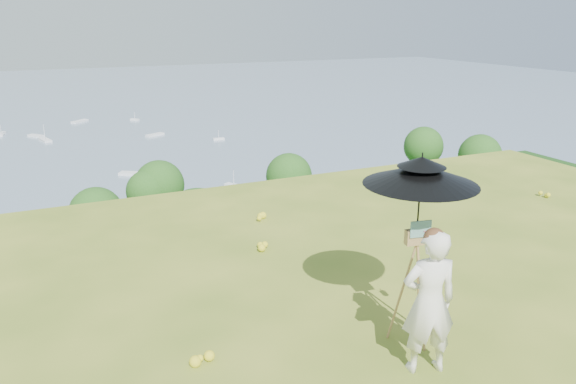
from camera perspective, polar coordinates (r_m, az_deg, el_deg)
name	(u,v)px	position (r m, az deg, el deg)	size (l,w,h in m)	color
ground	(516,302)	(8.46, 22.14, -10.34)	(14.00, 14.00, 0.00)	#577320
shoreline_tier	(99,296)	(89.48, -18.65, -10.00)	(170.00, 28.00, 8.00)	#72695B
bay_water	(48,115)	(247.92, -23.24, 7.21)	(700.00, 700.00, 0.00)	#738DA5
slope_trees	(137,276)	(44.52, -15.10, -8.19)	(110.00, 50.00, 6.00)	#1C4B16
harbor_town	(95,256)	(86.79, -19.06, -6.18)	(110.00, 22.00, 5.00)	silver
moored_boats	(11,161)	(170.26, -26.33, 2.85)	(140.00, 140.00, 0.70)	white
wildflowers	(503,291)	(8.58, 20.98, -9.34)	(10.00, 10.50, 0.12)	yellow
painter	(429,302)	(6.30, 14.13, -10.80)	(0.61, 0.40, 1.66)	white
field_easel	(414,281)	(6.85, 12.72, -8.82)	(0.59, 0.59, 1.55)	olive
sun_umbrella	(419,198)	(6.50, 13.20, -0.57)	(1.30, 1.30, 1.04)	black
painter_cap	(435,234)	(5.98, 14.68, -4.14)	(0.22, 0.26, 0.10)	pink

